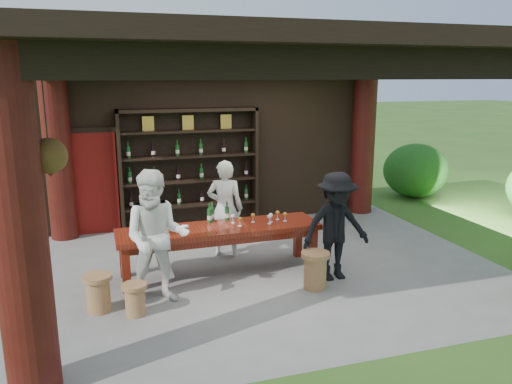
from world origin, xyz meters
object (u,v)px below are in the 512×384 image
object	(u,v)px
wine_shelf	(190,169)
host	(225,209)
stool_far_left	(98,292)
napkin_basket	(159,230)
stool_near_right	(315,269)
guest_woman	(157,237)
tasting_table	(220,234)
guest_man	(336,226)
stool_near_left	(135,299)

from	to	relation	value
wine_shelf	host	bearing A→B (deg)	-81.00
stool_far_left	napkin_basket	distance (m)	1.25
host	wine_shelf	bearing A→B (deg)	-59.70
stool_near_right	napkin_basket	world-z (taller)	napkin_basket
host	guest_woman	bearing A→B (deg)	69.73
wine_shelf	tasting_table	distance (m)	2.55
tasting_table	napkin_basket	bearing A→B (deg)	-172.39
wine_shelf	stool_near_right	xyz separation A→B (m)	(1.19, -3.47, -0.91)
guest_man	stool_near_left	bearing A→B (deg)	-173.97
tasting_table	stool_near_left	size ratio (longest dim) A/B	7.34
host	stool_near_left	bearing A→B (deg)	68.80
tasting_table	stool_far_left	distance (m)	2.02
stool_near_left	host	size ratio (longest dim) A/B	0.26
guest_man	stool_near_right	bearing A→B (deg)	-150.28
guest_man	guest_woman	bearing A→B (deg)	179.85
guest_woman	guest_man	bearing A→B (deg)	10.90
tasting_table	stool_near_right	world-z (taller)	tasting_table
guest_man	host	bearing A→B (deg)	132.32
wine_shelf	guest_man	distance (m)	3.63
tasting_table	wine_shelf	bearing A→B (deg)	90.25
host	guest_woman	size ratio (longest dim) A/B	0.91
wine_shelf	guest_woman	xyz separation A→B (m)	(-1.02, -3.23, -0.29)
wine_shelf	host	xyz separation A→B (m)	(0.28, -1.77, -0.37)
stool_near_right	stool_far_left	xyz separation A→B (m)	(-3.00, 0.17, -0.02)
wine_shelf	guest_woman	bearing A→B (deg)	-107.48
stool_far_left	host	distance (m)	2.65
stool_near_left	stool_far_left	bearing A→B (deg)	150.66
tasting_table	stool_near_right	xyz separation A→B (m)	(1.18, -0.98, -0.34)
tasting_table	napkin_basket	xyz separation A→B (m)	(-0.93, -0.12, 0.19)
stool_near_right	stool_near_left	bearing A→B (deg)	-178.11
stool_near_left	host	distance (m)	2.50
stool_near_left	stool_near_right	distance (m)	2.55
guest_man	napkin_basket	distance (m)	2.61
stool_near_right	guest_man	size ratio (longest dim) A/B	0.33
stool_near_right	stool_far_left	size ratio (longest dim) A/B	1.09
guest_man	stool_far_left	bearing A→B (deg)	-179.00
wine_shelf	napkin_basket	xyz separation A→B (m)	(-0.92, -2.61, -0.38)
tasting_table	stool_near_right	distance (m)	1.57
wine_shelf	guest_man	xyz separation A→B (m)	(1.62, -3.22, -0.38)
wine_shelf	host	size ratio (longest dim) A/B	1.64
wine_shelf	host	distance (m)	1.83
tasting_table	guest_man	bearing A→B (deg)	-24.49
stool_near_right	napkin_basket	xyz separation A→B (m)	(-2.11, 0.86, 0.53)
stool_near_left	host	world-z (taller)	host
tasting_table	stool_far_left	bearing A→B (deg)	-155.84
stool_near_left	stool_far_left	size ratio (longest dim) A/B	0.85
tasting_table	stool_near_left	distance (m)	1.78
wine_shelf	host	world-z (taller)	wine_shelf
tasting_table	host	xyz separation A→B (m)	(0.27, 0.72, 0.20)
host	guest_woman	world-z (taller)	guest_woman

